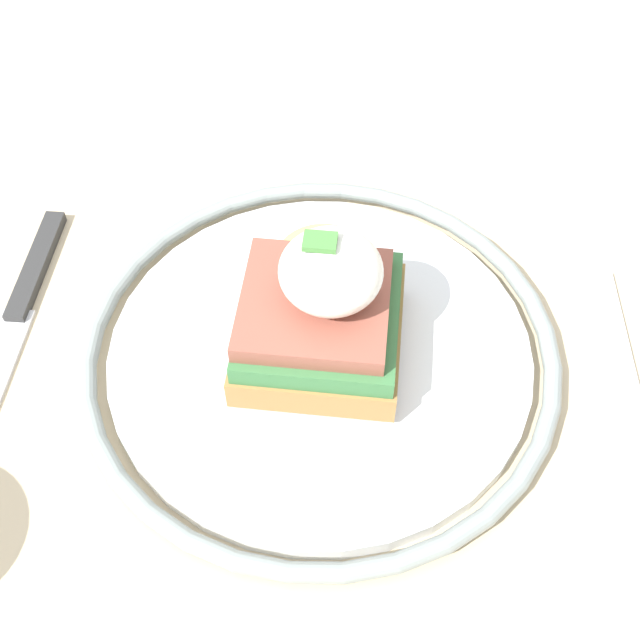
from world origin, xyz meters
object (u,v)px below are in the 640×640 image
object	(u,v)px
sandwich	(322,308)
fork	(632,399)
plate	(320,350)
knife	(20,309)

from	to	relation	value
sandwich	fork	size ratio (longest dim) A/B	0.84
fork	sandwich	bearing A→B (deg)	-3.42
plate	sandwich	bearing A→B (deg)	-128.32
plate	knife	bearing A→B (deg)	-4.54
sandwich	knife	distance (m)	0.18
plate	fork	size ratio (longest dim) A/B	1.66
fork	knife	size ratio (longest dim) A/B	0.87
sandwich	plate	bearing A→B (deg)	51.68
fork	knife	distance (m)	0.35
plate	knife	size ratio (longest dim) A/B	1.44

